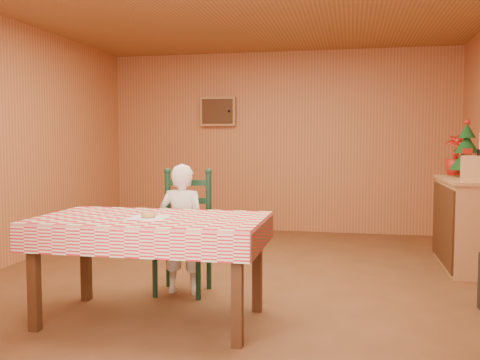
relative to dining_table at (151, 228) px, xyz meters
name	(u,v)px	position (x,y,z in m)	size (l,w,h in m)	color
ground	(236,284)	(0.39, 1.10, -0.69)	(6.00, 6.00, 0.00)	brown
cabin_walls	(247,90)	(0.39, 1.63, 1.14)	(5.10, 6.05, 2.65)	#C57647
dining_table	(151,228)	(0.00, 0.00, 0.00)	(1.66, 0.96, 0.77)	#472612
ladder_chair	(184,234)	(0.00, 0.79, -0.18)	(0.44, 0.40, 1.08)	black
seated_child	(182,229)	(0.00, 0.73, -0.13)	(0.41, 0.27, 1.12)	white
napkin	(149,218)	(0.00, -0.05, 0.08)	(0.26, 0.26, 0.00)	white
donut	(149,215)	(0.00, -0.05, 0.10)	(0.11, 0.11, 0.04)	#C69447
shelf_unit	(468,223)	(2.62, 2.22, -0.22)	(0.54, 1.24, 0.93)	tan
crate	(480,169)	(2.63, 1.82, 0.37)	(0.30, 0.30, 0.25)	tan
christmas_tree	(466,151)	(2.63, 2.47, 0.52)	(0.34, 0.34, 0.62)	#472612
flower_arrangement	(456,155)	(2.58, 2.77, 0.47)	(0.26, 0.26, 0.46)	#B01810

